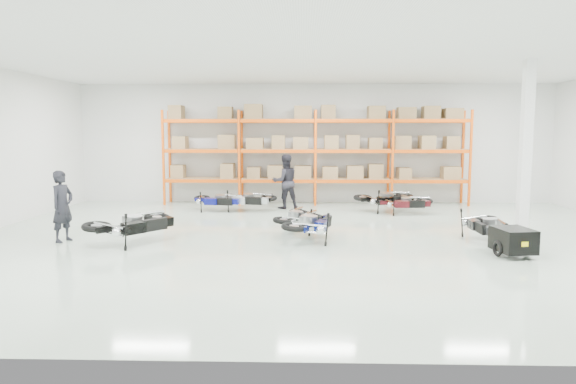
{
  "coord_description": "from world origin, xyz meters",
  "views": [
    {
      "loc": [
        -0.46,
        -12.73,
        2.68
      ],
      "look_at": [
        -0.86,
        0.85,
        1.1
      ],
      "focal_mm": 32.0,
      "sensor_mm": 36.0,
      "label": 1
    }
  ],
  "objects_px": {
    "moto_touring_right": "(487,220)",
    "moto_back_b": "(246,196)",
    "moto_black_far_left": "(134,219)",
    "moto_back_d": "(405,199)",
    "trailer": "(513,240)",
    "moto_blue_centre": "(312,218)",
    "moto_back_a": "(218,197)",
    "moto_back_c": "(386,195)",
    "person_left": "(62,206)",
    "person_back": "(285,182)",
    "moto_silver_left": "(299,213)"
  },
  "relations": [
    {
      "from": "moto_touring_right",
      "to": "moto_back_b",
      "type": "height_order",
      "value": "moto_back_b"
    },
    {
      "from": "moto_black_far_left",
      "to": "moto_back_d",
      "type": "relative_size",
      "value": 1.22
    },
    {
      "from": "trailer",
      "to": "moto_back_d",
      "type": "height_order",
      "value": "moto_back_d"
    },
    {
      "from": "moto_blue_centre",
      "to": "moto_back_a",
      "type": "height_order",
      "value": "moto_blue_centre"
    },
    {
      "from": "moto_black_far_left",
      "to": "moto_blue_centre",
      "type": "bearing_deg",
      "value": -134.05
    },
    {
      "from": "moto_blue_centre",
      "to": "moto_back_c",
      "type": "bearing_deg",
      "value": -101.92
    },
    {
      "from": "moto_back_c",
      "to": "person_left",
      "type": "distance_m",
      "value": 10.12
    },
    {
      "from": "moto_back_c",
      "to": "moto_blue_centre",
      "type": "bearing_deg",
      "value": 136.18
    },
    {
      "from": "moto_touring_right",
      "to": "moto_back_b",
      "type": "distance_m",
      "value": 8.02
    },
    {
      "from": "moto_touring_right",
      "to": "moto_back_a",
      "type": "xyz_separation_m",
      "value": [
        -7.44,
        4.64,
        -0.02
      ]
    },
    {
      "from": "trailer",
      "to": "person_left",
      "type": "bearing_deg",
      "value": 164.56
    },
    {
      "from": "person_left",
      "to": "moto_touring_right",
      "type": "bearing_deg",
      "value": -70.09
    },
    {
      "from": "moto_back_a",
      "to": "moto_back_d",
      "type": "distance_m",
      "value": 6.28
    },
    {
      "from": "moto_back_c",
      "to": "person_back",
      "type": "bearing_deg",
      "value": 64.78
    },
    {
      "from": "moto_black_far_left",
      "to": "moto_back_d",
      "type": "distance_m",
      "value": 8.83
    },
    {
      "from": "moto_black_far_left",
      "to": "moto_back_c",
      "type": "relative_size",
      "value": 1.07
    },
    {
      "from": "moto_silver_left",
      "to": "person_left",
      "type": "relative_size",
      "value": 0.94
    },
    {
      "from": "person_left",
      "to": "moto_silver_left",
      "type": "bearing_deg",
      "value": -58.54
    },
    {
      "from": "moto_back_d",
      "to": "moto_back_b",
      "type": "bearing_deg",
      "value": 83.83
    },
    {
      "from": "moto_back_c",
      "to": "moto_back_a",
      "type": "bearing_deg",
      "value": 75.71
    },
    {
      "from": "moto_silver_left",
      "to": "person_back",
      "type": "bearing_deg",
      "value": -67.0
    },
    {
      "from": "moto_touring_right",
      "to": "trailer",
      "type": "bearing_deg",
      "value": -89.38
    },
    {
      "from": "moto_touring_right",
      "to": "person_left",
      "type": "xyz_separation_m",
      "value": [
        -10.46,
        -0.34,
        0.36
      ]
    },
    {
      "from": "moto_black_far_left",
      "to": "moto_touring_right",
      "type": "xyz_separation_m",
      "value": [
        8.64,
        0.55,
        -0.09
      ]
    },
    {
      "from": "person_left",
      "to": "moto_black_far_left",
      "type": "bearing_deg",
      "value": -78.41
    },
    {
      "from": "trailer",
      "to": "moto_back_c",
      "type": "relative_size",
      "value": 0.8
    },
    {
      "from": "person_back",
      "to": "moto_touring_right",
      "type": "bearing_deg",
      "value": 114.92
    },
    {
      "from": "moto_silver_left",
      "to": "moto_back_a",
      "type": "distance_m",
      "value": 4.54
    },
    {
      "from": "trailer",
      "to": "moto_back_c",
      "type": "xyz_separation_m",
      "value": [
        -1.71,
        6.34,
        0.21
      ]
    },
    {
      "from": "moto_black_far_left",
      "to": "person_left",
      "type": "bearing_deg",
      "value": 33.21
    },
    {
      "from": "trailer",
      "to": "moto_back_c",
      "type": "bearing_deg",
      "value": 96.52
    },
    {
      "from": "moto_back_b",
      "to": "person_left",
      "type": "bearing_deg",
      "value": 155.59
    },
    {
      "from": "moto_back_b",
      "to": "moto_silver_left",
      "type": "bearing_deg",
      "value": -140.0
    },
    {
      "from": "moto_silver_left",
      "to": "moto_back_c",
      "type": "distance_m",
      "value": 4.74
    },
    {
      "from": "moto_touring_right",
      "to": "moto_blue_centre",
      "type": "bearing_deg",
      "value": -178.41
    },
    {
      "from": "moto_back_d",
      "to": "person_left",
      "type": "height_order",
      "value": "person_left"
    },
    {
      "from": "moto_silver_left",
      "to": "person_left",
      "type": "distance_m",
      "value": 5.97
    },
    {
      "from": "moto_black_far_left",
      "to": "trailer",
      "type": "distance_m",
      "value": 8.71
    },
    {
      "from": "moto_blue_centre",
      "to": "person_back",
      "type": "xyz_separation_m",
      "value": [
        -0.86,
        5.42,
        0.4
      ]
    },
    {
      "from": "moto_back_a",
      "to": "person_back",
      "type": "relative_size",
      "value": 0.85
    },
    {
      "from": "moto_back_b",
      "to": "moto_back_c",
      "type": "relative_size",
      "value": 0.94
    },
    {
      "from": "trailer",
      "to": "moto_back_b",
      "type": "relative_size",
      "value": 0.86
    },
    {
      "from": "moto_blue_centre",
      "to": "person_back",
      "type": "distance_m",
      "value": 5.5
    },
    {
      "from": "moto_touring_right",
      "to": "moto_back_d",
      "type": "height_order",
      "value": "moto_touring_right"
    },
    {
      "from": "trailer",
      "to": "person_left",
      "type": "height_order",
      "value": "person_left"
    },
    {
      "from": "moto_back_c",
      "to": "trailer",
      "type": "bearing_deg",
      "value": 179.79
    },
    {
      "from": "moto_silver_left",
      "to": "moto_back_c",
      "type": "xyz_separation_m",
      "value": [
        2.96,
        3.7,
        0.06
      ]
    },
    {
      "from": "moto_blue_centre",
      "to": "person_left",
      "type": "distance_m",
      "value": 6.15
    },
    {
      "from": "moto_blue_centre",
      "to": "moto_black_far_left",
      "type": "bearing_deg",
      "value": 22.87
    },
    {
      "from": "moto_blue_centre",
      "to": "moto_black_far_left",
      "type": "height_order",
      "value": "moto_black_far_left"
    }
  ]
}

